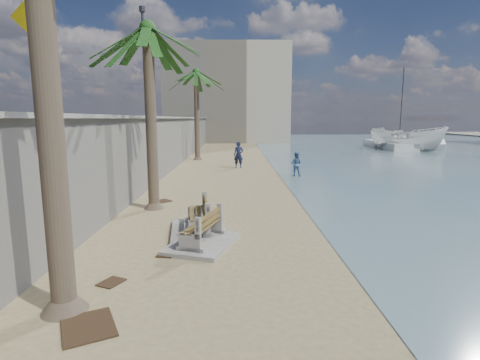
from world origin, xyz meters
name	(u,v)px	position (x,y,z in m)	size (l,w,h in m)	color
ground_plane	(269,298)	(0.00, 0.00, 0.00)	(140.00, 140.00, 0.00)	#928259
seawall	(173,143)	(-5.20, 20.00, 1.75)	(0.45, 70.00, 3.50)	gray
wall_cap	(172,118)	(-5.20, 20.00, 3.55)	(0.80, 70.00, 0.12)	gray
end_building	(227,95)	(-2.00, 52.00, 7.00)	(18.00, 12.00, 14.00)	#B7AA93
bench_near	(202,231)	(-1.58, 3.10, 0.41)	(2.12, 2.59, 0.94)	gray
bench_far	(198,219)	(-1.80, 4.29, 0.44)	(1.95, 2.60, 1.01)	gray
palm_mid	(148,31)	(-3.86, 7.44, 6.64)	(5.00, 5.00, 7.62)	brown
palm_back	(196,73)	(-3.93, 24.93, 7.16)	(5.00, 5.00, 8.17)	brown
pedestrian_sign	(31,39)	(-5.00, 1.50, 5.15)	(0.78, 0.07, 2.40)	#2D2D33
streetlight	(144,52)	(-5.10, 12.00, 6.64)	(0.28, 0.28, 5.12)	#2D2D33
person_a	(239,153)	(-0.48, 19.55, 1.07)	(0.77, 0.52, 2.14)	#141C39
person_b	(296,163)	(3.00, 15.71, 0.83)	(0.80, 0.62, 1.66)	#476694
boat_cruiser	(407,138)	(18.16, 34.34, 1.37)	(3.01, 3.10, 3.54)	silver
yacht_near	(429,145)	(22.79, 38.41, 0.35)	(12.01, 3.36, 1.50)	silver
yacht_far	(389,145)	(17.46, 37.38, 0.35)	(9.69, 2.71, 1.50)	silver
sailboat_west	(399,141)	(22.24, 45.60, 0.33)	(7.29, 4.91, 10.44)	silver
debris_a	(88,327)	(-3.14, -1.01, 0.01)	(1.03, 0.82, 0.03)	#382616
debris_b	(111,282)	(-3.32, 0.71, 0.01)	(0.52, 0.41, 0.03)	#382616
debris_c	(161,201)	(-3.83, 8.67, 0.01)	(0.78, 0.62, 0.03)	#382616
debris_d	(167,254)	(-2.44, 2.40, 0.01)	(0.53, 0.42, 0.03)	#382616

